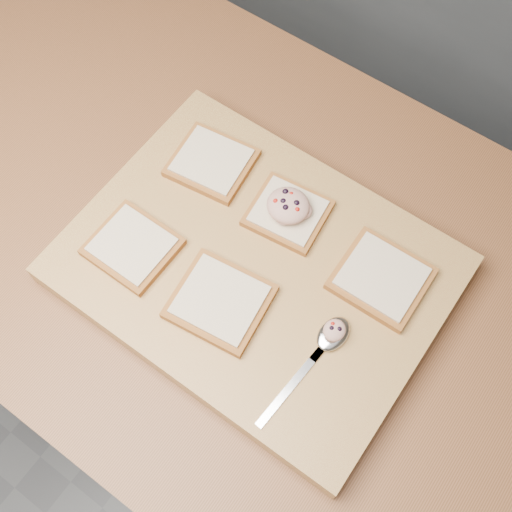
% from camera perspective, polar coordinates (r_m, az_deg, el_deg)
% --- Properties ---
extents(ground, '(4.00, 4.00, 0.00)m').
position_cam_1_polar(ground, '(1.83, 4.93, -15.09)').
color(ground, '#515459').
rests_on(ground, ground).
extents(island_counter, '(2.00, 0.80, 0.90)m').
position_cam_1_polar(island_counter, '(1.39, 6.42, -11.70)').
color(island_counter, slate).
rests_on(island_counter, ground).
extents(cutting_board, '(0.54, 0.41, 0.04)m').
position_cam_1_polar(cutting_board, '(0.96, 0.00, -1.17)').
color(cutting_board, '#A88848').
rests_on(cutting_board, island_counter).
extents(bread_far_left, '(0.13, 0.12, 0.02)m').
position_cam_1_polar(bread_far_left, '(1.02, -3.96, 8.30)').
color(bread_far_left, brown).
rests_on(bread_far_left, cutting_board).
extents(bread_far_center, '(0.12, 0.11, 0.02)m').
position_cam_1_polar(bread_far_center, '(0.97, 2.85, 3.86)').
color(bread_far_center, brown).
rests_on(bread_far_center, cutting_board).
extents(bread_far_right, '(0.13, 0.12, 0.02)m').
position_cam_1_polar(bread_far_right, '(0.94, 11.08, -1.94)').
color(bread_far_right, brown).
rests_on(bread_far_right, cutting_board).
extents(bread_near_left, '(0.12, 0.11, 0.02)m').
position_cam_1_polar(bread_near_left, '(0.96, -10.92, 0.84)').
color(bread_near_left, brown).
rests_on(bread_near_left, cutting_board).
extents(bread_near_center, '(0.14, 0.13, 0.02)m').
position_cam_1_polar(bread_near_center, '(0.91, -3.22, -4.04)').
color(bread_near_center, brown).
rests_on(bread_near_center, cutting_board).
extents(tuna_salad_dollop, '(0.07, 0.06, 0.03)m').
position_cam_1_polar(tuna_salad_dollop, '(0.95, 2.88, 4.52)').
color(tuna_salad_dollop, tan).
rests_on(tuna_salad_dollop, bread_far_center).
extents(spoon, '(0.04, 0.19, 0.01)m').
position_cam_1_polar(spoon, '(0.89, 6.34, -7.56)').
color(spoon, silver).
rests_on(spoon, cutting_board).
extents(spoon_salad, '(0.03, 0.03, 0.02)m').
position_cam_1_polar(spoon_salad, '(0.88, 6.99, -6.56)').
color(spoon_salad, tan).
rests_on(spoon_salad, spoon).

